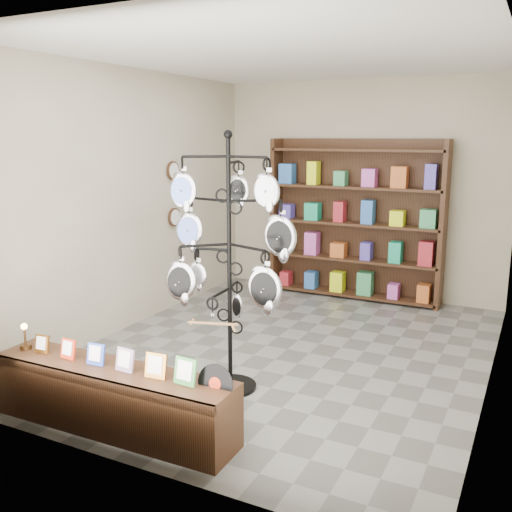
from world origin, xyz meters
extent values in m
plane|color=slate|center=(0.00, 0.00, 0.00)|extent=(5.00, 5.00, 0.00)
plane|color=#B8AD94|center=(0.00, 2.50, 1.50)|extent=(4.00, 0.00, 4.00)
plane|color=#B8AD94|center=(0.00, -2.50, 1.50)|extent=(4.00, 0.00, 4.00)
plane|color=#B8AD94|center=(-2.00, 0.00, 1.50)|extent=(0.00, 5.00, 5.00)
plane|color=#B8AD94|center=(2.00, 0.00, 1.50)|extent=(0.00, 5.00, 5.00)
plane|color=white|center=(0.00, 0.00, 3.00)|extent=(5.00, 5.00, 0.00)
cylinder|color=black|center=(-0.08, -1.10, 0.02)|extent=(0.56, 0.56, 0.03)
cylinder|color=black|center=(-0.08, -1.10, 1.12)|extent=(0.05, 0.05, 2.23)
sphere|color=black|center=(-0.08, -1.10, 2.25)|extent=(0.07, 0.07, 0.07)
ellipsoid|color=silver|center=(-0.13, -0.87, 0.70)|extent=(0.12, 0.06, 0.23)
cube|color=#AA7846|center=(-0.07, -1.42, 0.71)|extent=(0.41, 0.15, 0.04)
cube|color=black|center=(-0.53, -2.15, 0.25)|extent=(2.07, 0.45, 0.51)
cube|color=orange|center=(-1.24, -2.16, 0.58)|extent=(0.13, 0.05, 0.15)
cube|color=red|center=(-0.96, -2.16, 0.59)|extent=(0.14, 0.05, 0.16)
cube|color=#263FA5|center=(-0.67, -2.15, 0.59)|extent=(0.15, 0.05, 0.17)
cube|color=#E54C33|center=(-0.39, -2.15, 0.60)|extent=(0.16, 0.06, 0.18)
cube|color=orange|center=(-0.11, -2.15, 0.60)|extent=(0.17, 0.06, 0.19)
cube|color=#337233|center=(0.14, -2.14, 0.61)|extent=(0.18, 0.06, 0.20)
cylinder|color=black|center=(0.36, -2.09, 0.54)|extent=(0.28, 0.07, 0.28)
cylinder|color=red|center=(0.36, -2.10, 0.54)|extent=(0.09, 0.03, 0.09)
cylinder|color=#442B13|center=(-1.42, -2.17, 0.53)|extent=(0.09, 0.09, 0.04)
cylinder|color=#442B13|center=(-1.42, -2.17, 0.61)|extent=(0.02, 0.02, 0.13)
sphere|color=#FFBF59|center=(-1.42, -2.17, 0.70)|extent=(0.05, 0.05, 0.05)
cube|color=black|center=(0.00, 2.44, 1.10)|extent=(2.40, 0.04, 2.20)
cube|color=black|center=(-1.18, 2.28, 1.10)|extent=(0.06, 0.36, 2.20)
cube|color=black|center=(1.18, 2.28, 1.10)|extent=(0.06, 0.36, 2.20)
cube|color=black|center=(0.00, 2.28, 0.05)|extent=(2.36, 0.36, 0.04)
cube|color=black|center=(0.00, 2.28, 0.55)|extent=(2.36, 0.36, 0.03)
cube|color=black|center=(0.00, 2.28, 1.05)|extent=(2.36, 0.36, 0.04)
cube|color=black|center=(0.00, 2.28, 1.55)|extent=(2.36, 0.36, 0.04)
cube|color=black|center=(0.00, 2.28, 2.05)|extent=(2.36, 0.36, 0.04)
cylinder|color=black|center=(-1.97, 0.80, 1.80)|extent=(0.03, 0.24, 0.24)
cylinder|color=black|center=(-1.97, 0.80, 1.20)|extent=(0.03, 0.24, 0.24)
camera|label=1|loc=(2.29, -5.29, 2.25)|focal=40.00mm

